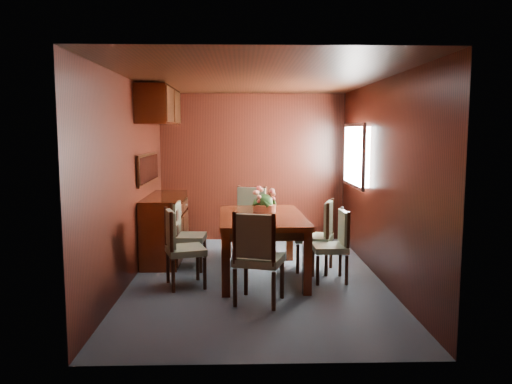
{
  "coord_description": "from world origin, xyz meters",
  "views": [
    {
      "loc": [
        -0.16,
        -5.91,
        1.78
      ],
      "look_at": [
        0.0,
        0.14,
        1.05
      ],
      "focal_mm": 35.0,
      "sensor_mm": 36.0,
      "label": 1
    }
  ],
  "objects_px": {
    "chair_left_near": "(180,244)",
    "sideboard": "(165,227)",
    "flower_centerpiece": "(265,200)",
    "chair_head": "(257,253)",
    "chair_right_near": "(335,241)",
    "dining_table": "(262,224)"
  },
  "relations": [
    {
      "from": "chair_right_near",
      "to": "chair_head",
      "type": "distance_m",
      "value": 1.26
    },
    {
      "from": "dining_table",
      "to": "chair_head",
      "type": "bearing_deg",
      "value": -96.74
    },
    {
      "from": "chair_head",
      "to": "flower_centerpiece",
      "type": "relative_size",
      "value": 3.13
    },
    {
      "from": "sideboard",
      "to": "chair_head",
      "type": "distance_m",
      "value": 2.28
    },
    {
      "from": "sideboard",
      "to": "dining_table",
      "type": "height_order",
      "value": "sideboard"
    },
    {
      "from": "dining_table",
      "to": "chair_left_near",
      "type": "relative_size",
      "value": 1.83
    },
    {
      "from": "sideboard",
      "to": "chair_right_near",
      "type": "xyz_separation_m",
      "value": [
        2.19,
        -1.1,
        0.03
      ]
    },
    {
      "from": "chair_right_near",
      "to": "flower_centerpiece",
      "type": "bearing_deg",
      "value": 57.72
    },
    {
      "from": "chair_head",
      "to": "sideboard",
      "type": "bearing_deg",
      "value": 140.03
    },
    {
      "from": "sideboard",
      "to": "flower_centerpiece",
      "type": "relative_size",
      "value": 4.45
    },
    {
      "from": "sideboard",
      "to": "chair_left_near",
      "type": "distance_m",
      "value": 1.34
    },
    {
      "from": "dining_table",
      "to": "flower_centerpiece",
      "type": "distance_m",
      "value": 0.39
    },
    {
      "from": "chair_left_near",
      "to": "flower_centerpiece",
      "type": "height_order",
      "value": "flower_centerpiece"
    },
    {
      "from": "chair_right_near",
      "to": "chair_head",
      "type": "relative_size",
      "value": 0.88
    },
    {
      "from": "chair_right_near",
      "to": "chair_head",
      "type": "bearing_deg",
      "value": 129.76
    },
    {
      "from": "chair_left_near",
      "to": "sideboard",
      "type": "bearing_deg",
      "value": 178.28
    },
    {
      "from": "chair_left_near",
      "to": "flower_centerpiece",
      "type": "bearing_deg",
      "value": 107.26
    },
    {
      "from": "chair_left_near",
      "to": "flower_centerpiece",
      "type": "relative_size",
      "value": 2.9
    },
    {
      "from": "flower_centerpiece",
      "to": "sideboard",
      "type": "bearing_deg",
      "value": 156.62
    },
    {
      "from": "sideboard",
      "to": "dining_table",
      "type": "xyz_separation_m",
      "value": [
        1.32,
        -0.88,
        0.21
      ]
    },
    {
      "from": "chair_left_near",
      "to": "chair_right_near",
      "type": "bearing_deg",
      "value": 78.53
    },
    {
      "from": "chair_right_near",
      "to": "flower_centerpiece",
      "type": "xyz_separation_m",
      "value": [
        -0.83,
        0.51,
        0.44
      ]
    }
  ]
}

